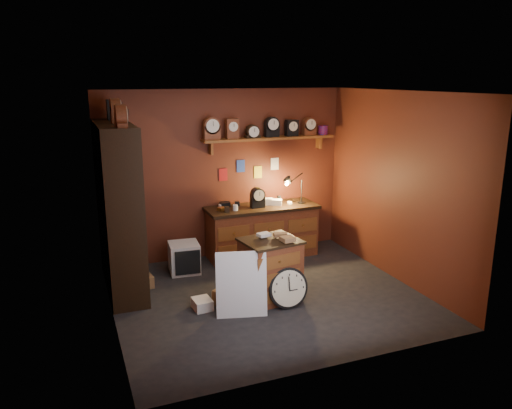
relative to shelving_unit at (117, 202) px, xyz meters
The scene contains 11 objects.
floor 2.40m from the shelving_unit, 28.68° to the right, with size 4.00×4.00×0.00m, color black.
room_shell 2.09m from the shelving_unit, 25.39° to the right, with size 4.02×3.62×2.71m.
shelving_unit is the anchor object (origin of this frame).
workbench 2.49m from the shelving_unit, 12.08° to the left, with size 1.82×0.66×1.36m.
low_cabinet 2.24m from the shelving_unit, 30.67° to the right, with size 0.80×0.71×0.92m.
big_round_clock 2.56m from the shelving_unit, 35.79° to the right, with size 0.53×0.17×0.53m.
white_panel 2.26m from the shelving_unit, 46.69° to the right, with size 0.63×0.03×0.84m, color silver.
mini_fridge 1.43m from the shelving_unit, 15.87° to the left, with size 0.47×0.49×0.45m.
floor_box_a 1.20m from the shelving_unit, 17.68° to the right, with size 0.27×0.23×0.17m, color olive.
floor_box_b 1.80m from the shelving_unit, 49.87° to the right, with size 0.22×0.27×0.13m, color white.
floor_box_c 1.93m from the shelving_unit, 39.60° to the right, with size 0.27×0.23×0.20m, color olive.
Camera 1 is at (-2.39, -5.75, 2.88)m, focal length 35.00 mm.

